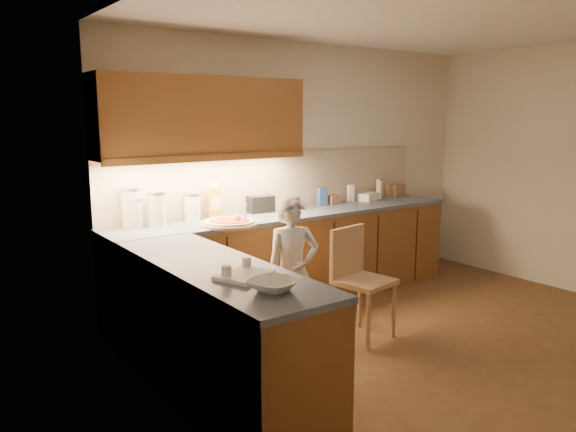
{
  "coord_description": "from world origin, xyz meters",
  "views": [
    {
      "loc": [
        -3.6,
        -2.7,
        1.87
      ],
      "look_at": [
        -0.8,
        1.2,
        1.0
      ],
      "focal_mm": 35.0,
      "sensor_mm": 36.0,
      "label": 1
    }
  ],
  "objects_px": {
    "child": "(293,271)",
    "toaster": "(261,204)",
    "wooden_chair": "(357,274)",
    "pizza_on_board": "(230,222)",
    "oil_jug": "(214,201)"
  },
  "relations": [
    {
      "from": "wooden_chair",
      "to": "pizza_on_board",
      "type": "bearing_deg",
      "value": 122.6
    },
    {
      "from": "wooden_chair",
      "to": "toaster",
      "type": "xyz_separation_m",
      "value": [
        -0.18,
        1.22,
        0.46
      ]
    },
    {
      "from": "oil_jug",
      "to": "toaster",
      "type": "xyz_separation_m",
      "value": [
        0.52,
        0.0,
        -0.07
      ]
    },
    {
      "from": "child",
      "to": "wooden_chair",
      "type": "distance_m",
      "value": 0.57
    },
    {
      "from": "oil_jug",
      "to": "wooden_chair",
      "type": "bearing_deg",
      "value": -60.26
    },
    {
      "from": "pizza_on_board",
      "to": "child",
      "type": "relative_size",
      "value": 0.42
    },
    {
      "from": "pizza_on_board",
      "to": "wooden_chair",
      "type": "height_order",
      "value": "pizza_on_board"
    },
    {
      "from": "child",
      "to": "toaster",
      "type": "bearing_deg",
      "value": 89.05
    },
    {
      "from": "oil_jug",
      "to": "toaster",
      "type": "distance_m",
      "value": 0.52
    },
    {
      "from": "wooden_chair",
      "to": "toaster",
      "type": "height_order",
      "value": "toaster"
    },
    {
      "from": "pizza_on_board",
      "to": "child",
      "type": "height_order",
      "value": "child"
    },
    {
      "from": "pizza_on_board",
      "to": "oil_jug",
      "type": "distance_m",
      "value": 0.41
    },
    {
      "from": "pizza_on_board",
      "to": "oil_jug",
      "type": "xyz_separation_m",
      "value": [
        0.06,
        0.39,
        0.13
      ]
    },
    {
      "from": "child",
      "to": "wooden_chair",
      "type": "relative_size",
      "value": 1.3
    },
    {
      "from": "child",
      "to": "wooden_chair",
      "type": "xyz_separation_m",
      "value": [
        0.53,
        -0.21,
        -0.06
      ]
    }
  ]
}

